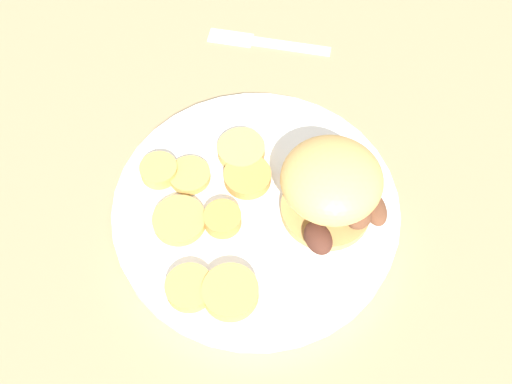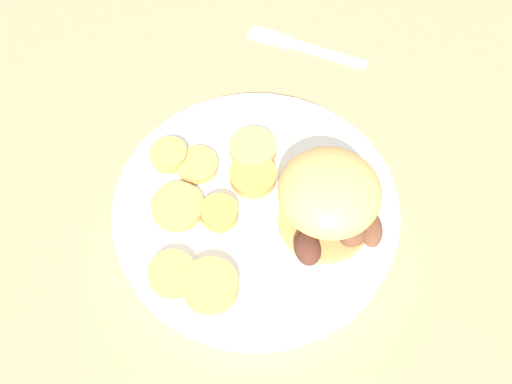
# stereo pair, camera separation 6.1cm
# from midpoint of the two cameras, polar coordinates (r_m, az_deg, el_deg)

# --- Properties ---
(ground_plane) EXTENTS (4.00, 4.00, 0.00)m
(ground_plane) POSITION_cam_midpoint_polar(r_m,az_deg,el_deg) (0.65, -2.67, -2.36)
(ground_plane) COLOR #937F5B
(dinner_plate) EXTENTS (0.31, 0.31, 0.02)m
(dinner_plate) POSITION_cam_midpoint_polar(r_m,az_deg,el_deg) (0.64, -2.72, -1.83)
(dinner_plate) COLOR white
(dinner_plate) RESTS_ON ground_plane
(sandwich) EXTENTS (0.11, 0.11, 0.09)m
(sandwich) POSITION_cam_midpoint_polar(r_m,az_deg,el_deg) (0.59, 4.33, 0.11)
(sandwich) COLOR tan
(sandwich) RESTS_ON dinner_plate
(potato_round_0) EXTENTS (0.04, 0.04, 0.02)m
(potato_round_0) POSITION_cam_midpoint_polar(r_m,az_deg,el_deg) (0.62, -6.03, -2.81)
(potato_round_0) COLOR #BC8942
(potato_round_0) RESTS_ON dinner_plate
(potato_round_1) EXTENTS (0.05, 0.05, 0.01)m
(potato_round_1) POSITION_cam_midpoint_polar(r_m,az_deg,el_deg) (0.66, -4.06, 3.81)
(potato_round_1) COLOR tan
(potato_round_1) RESTS_ON dinner_plate
(potato_round_2) EXTENTS (0.05, 0.05, 0.01)m
(potato_round_2) POSITION_cam_midpoint_polar(r_m,az_deg,el_deg) (0.65, -9.01, 1.37)
(potato_round_2) COLOR tan
(potato_round_2) RESTS_ON dinner_plate
(potato_round_3) EXTENTS (0.06, 0.06, 0.01)m
(potato_round_3) POSITION_cam_midpoint_polar(r_m,az_deg,el_deg) (0.63, -10.10, -2.91)
(potato_round_3) COLOR tan
(potato_round_3) RESTS_ON dinner_plate
(potato_round_4) EXTENTS (0.05, 0.05, 0.01)m
(potato_round_4) POSITION_cam_midpoint_polar(r_m,az_deg,el_deg) (0.59, -9.34, -9.25)
(potato_round_4) COLOR tan
(potato_round_4) RESTS_ON dinner_plate
(potato_round_5) EXTENTS (0.06, 0.06, 0.02)m
(potato_round_5) POSITION_cam_midpoint_polar(r_m,az_deg,el_deg) (0.59, -5.48, -9.76)
(potato_round_5) COLOR tan
(potato_round_5) RESTS_ON dinner_plate
(potato_round_6) EXTENTS (0.05, 0.05, 0.01)m
(potato_round_6) POSITION_cam_midpoint_polar(r_m,az_deg,el_deg) (0.64, -3.53, 1.25)
(potato_round_6) COLOR #BC8942
(potato_round_6) RESTS_ON dinner_plate
(potato_round_7) EXTENTS (0.04, 0.04, 0.02)m
(potato_round_7) POSITION_cam_midpoint_polar(r_m,az_deg,el_deg) (0.66, -11.87, 1.81)
(potato_round_7) COLOR tan
(potato_round_7) RESTS_ON dinner_plate
(fork) EXTENTS (0.03, 0.16, 0.00)m
(fork) POSITION_cam_midpoint_polar(r_m,az_deg,el_deg) (0.80, -1.22, 13.90)
(fork) COLOR silver
(fork) RESTS_ON ground_plane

